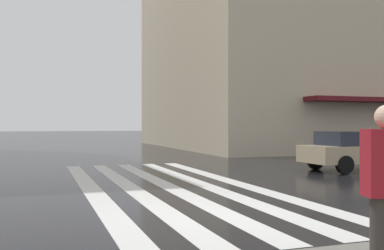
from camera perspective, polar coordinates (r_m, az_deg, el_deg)
ground_plane at (r=8.33m, az=1.90°, el=-11.38°), size 220.00×220.00×0.00m
zebra_crossing at (r=12.19m, az=-3.39°, el=-7.72°), size 13.00×4.50×0.01m
car_champagne at (r=17.05m, az=20.52°, el=-2.96°), size 1.85×4.10×1.41m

